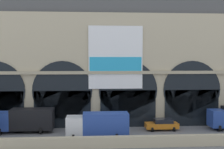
{
  "coord_description": "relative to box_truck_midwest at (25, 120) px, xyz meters",
  "views": [
    {
      "loc": [
        -0.48,
        -35.31,
        9.73
      ],
      "look_at": [
        2.32,
        5.0,
        7.47
      ],
      "focal_mm": 46.26,
      "sensor_mm": 36.0,
      "label": 1
    }
  ],
  "objects": [
    {
      "name": "box_truck_center",
      "position": [
        9.49,
        -3.54,
        0.0
      ],
      "size": [
        7.5,
        2.91,
        3.12
      ],
      "color": "white",
      "rests_on": "ground"
    },
    {
      "name": "box_truck_midwest",
      "position": [
        0.0,
        0.0,
        0.0
      ],
      "size": [
        7.5,
        2.91,
        3.12
      ],
      "color": "#28479E",
      "rests_on": "ground"
    },
    {
      "name": "ground_plane",
      "position": [
        9.24,
        -2.84,
        -1.7
      ],
      "size": [
        200.0,
        200.0,
        0.0
      ],
      "primitive_type": "plane",
      "color": "slate"
    },
    {
      "name": "car_mideast",
      "position": [
        18.21,
        -0.06,
        -0.9
      ],
      "size": [
        4.4,
        2.22,
        1.55
      ],
      "color": "orange",
      "rests_on": "ground"
    },
    {
      "name": "quay_parapet_wall",
      "position": [
        9.24,
        -7.29,
        -1.08
      ],
      "size": [
        90.0,
        0.7,
        1.25
      ],
      "primitive_type": "cube",
      "color": "#BCAD8C",
      "rests_on": "ground"
    },
    {
      "name": "station_building",
      "position": [
        9.26,
        4.54,
        8.05
      ],
      "size": [
        47.9,
        5.18,
        20.14
      ],
      "color": "#BCAD8C",
      "rests_on": "ground"
    }
  ]
}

